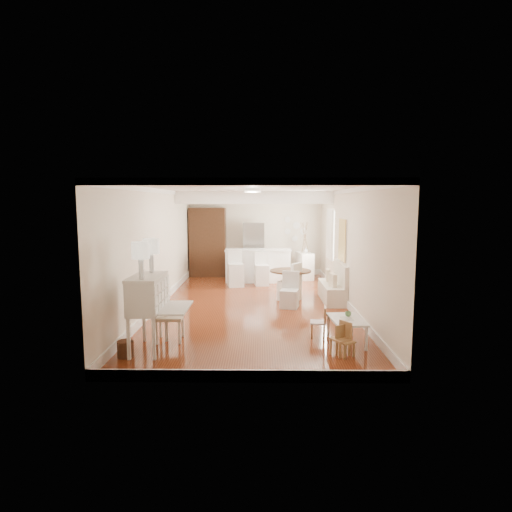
{
  "coord_description": "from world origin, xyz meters",
  "views": [
    {
      "loc": [
        0.19,
        -10.15,
        2.48
      ],
      "look_at": [
        0.07,
        0.3,
        1.17
      ],
      "focal_mm": 30.0,
      "sensor_mm": 36.0,
      "label": 1
    }
  ],
  "objects_px": {
    "sideboard": "(304,266)",
    "breakfast_counter": "(258,266)",
    "kids_chair_a": "(340,339)",
    "slip_chair_near": "(290,290)",
    "slip_chair_far": "(289,281)",
    "bar_stool_left": "(236,268)",
    "kids_chair_c": "(345,341)",
    "fridge": "(264,250)",
    "secretary_bureau": "(148,313)",
    "bar_stool_right": "(262,269)",
    "wicker_basket": "(125,349)",
    "dining_table": "(290,284)",
    "kids_chair_b": "(318,322)",
    "kids_table": "(346,331)",
    "gustavian_armchair": "(169,316)",
    "pantry_cabinet": "(208,242)"
  },
  "relations": [
    {
      "from": "secretary_bureau",
      "to": "kids_chair_a",
      "type": "bearing_deg",
      "value": -3.81
    },
    {
      "from": "bar_stool_left",
      "to": "dining_table",
      "type": "bearing_deg",
      "value": -56.65
    },
    {
      "from": "gustavian_armchair",
      "to": "fridge",
      "type": "relative_size",
      "value": 0.5
    },
    {
      "from": "secretary_bureau",
      "to": "pantry_cabinet",
      "type": "height_order",
      "value": "pantry_cabinet"
    },
    {
      "from": "wicker_basket",
      "to": "slip_chair_near",
      "type": "relative_size",
      "value": 0.31
    },
    {
      "from": "kids_table",
      "to": "fridge",
      "type": "relative_size",
      "value": 0.5
    },
    {
      "from": "secretary_bureau",
      "to": "sideboard",
      "type": "height_order",
      "value": "secretary_bureau"
    },
    {
      "from": "secretary_bureau",
      "to": "breakfast_counter",
      "type": "height_order",
      "value": "secretary_bureau"
    },
    {
      "from": "slip_chair_far",
      "to": "fridge",
      "type": "distance_m",
      "value": 3.63
    },
    {
      "from": "kids_table",
      "to": "slip_chair_far",
      "type": "xyz_separation_m",
      "value": [
        -0.78,
        3.4,
        0.26
      ]
    },
    {
      "from": "kids_chair_a",
      "to": "dining_table",
      "type": "bearing_deg",
      "value": 152.33
    },
    {
      "from": "bar_stool_left",
      "to": "kids_table",
      "type": "bearing_deg",
      "value": -78.33
    },
    {
      "from": "bar_stool_left",
      "to": "kids_chair_b",
      "type": "bearing_deg",
      "value": -81.48
    },
    {
      "from": "kids_chair_b",
      "to": "secretary_bureau",
      "type": "bearing_deg",
      "value": -68.75
    },
    {
      "from": "gustavian_armchair",
      "to": "slip_chair_near",
      "type": "relative_size",
      "value": 1.07
    },
    {
      "from": "kids_chair_c",
      "to": "breakfast_counter",
      "type": "distance_m",
      "value": 6.72
    },
    {
      "from": "kids_table",
      "to": "kids_chair_b",
      "type": "relative_size",
      "value": 1.52
    },
    {
      "from": "slip_chair_far",
      "to": "breakfast_counter",
      "type": "height_order",
      "value": "breakfast_counter"
    },
    {
      "from": "kids_chair_a",
      "to": "kids_chair_c",
      "type": "distance_m",
      "value": 0.1
    },
    {
      "from": "kids_table",
      "to": "slip_chair_near",
      "type": "xyz_separation_m",
      "value": [
        -0.84,
        2.58,
        0.2
      ]
    },
    {
      "from": "bar_stool_left",
      "to": "wicker_basket",
      "type": "bearing_deg",
      "value": -115.95
    },
    {
      "from": "slip_chair_far",
      "to": "bar_stool_left",
      "type": "bearing_deg",
      "value": -105.17
    },
    {
      "from": "kids_chair_b",
      "to": "kids_chair_a",
      "type": "bearing_deg",
      "value": 21.57
    },
    {
      "from": "slip_chair_far",
      "to": "sideboard",
      "type": "distance_m",
      "value": 3.16
    },
    {
      "from": "secretary_bureau",
      "to": "bar_stool_left",
      "type": "distance_m",
      "value": 5.64
    },
    {
      "from": "bar_stool_left",
      "to": "fridge",
      "type": "distance_m",
      "value": 2.05
    },
    {
      "from": "slip_chair_near",
      "to": "slip_chair_far",
      "type": "distance_m",
      "value": 0.82
    },
    {
      "from": "kids_chair_a",
      "to": "slip_chair_near",
      "type": "relative_size",
      "value": 0.66
    },
    {
      "from": "secretary_bureau",
      "to": "sideboard",
      "type": "xyz_separation_m",
      "value": [
        3.31,
        6.87,
        -0.21
      ]
    },
    {
      "from": "kids_chair_c",
      "to": "breakfast_counter",
      "type": "relative_size",
      "value": 0.25
    },
    {
      "from": "gustavian_armchair",
      "to": "kids_chair_c",
      "type": "height_order",
      "value": "gustavian_armchair"
    },
    {
      "from": "secretary_bureau",
      "to": "wicker_basket",
      "type": "relative_size",
      "value": 4.88
    },
    {
      "from": "kids_table",
      "to": "slip_chair_far",
      "type": "distance_m",
      "value": 3.5
    },
    {
      "from": "sideboard",
      "to": "breakfast_counter",
      "type": "bearing_deg",
      "value": -169.43
    },
    {
      "from": "kids_chair_b",
      "to": "breakfast_counter",
      "type": "relative_size",
      "value": 0.29
    },
    {
      "from": "kids_chair_a",
      "to": "slip_chair_near",
      "type": "height_order",
      "value": "slip_chair_near"
    },
    {
      "from": "secretary_bureau",
      "to": "kids_table",
      "type": "bearing_deg",
      "value": 6.47
    },
    {
      "from": "kids_table",
      "to": "slip_chair_far",
      "type": "height_order",
      "value": "slip_chair_far"
    },
    {
      "from": "wicker_basket",
      "to": "bar_stool_left",
      "type": "bearing_deg",
      "value": 76.14
    },
    {
      "from": "wicker_basket",
      "to": "slip_chair_far",
      "type": "distance_m",
      "value": 5.05
    },
    {
      "from": "slip_chair_far",
      "to": "bar_stool_left",
      "type": "distance_m",
      "value": 2.28
    },
    {
      "from": "slip_chair_near",
      "to": "fridge",
      "type": "relative_size",
      "value": 0.47
    },
    {
      "from": "bar_stool_left",
      "to": "bar_stool_right",
      "type": "distance_m",
      "value": 0.79
    },
    {
      "from": "secretary_bureau",
      "to": "gustavian_armchair",
      "type": "relative_size",
      "value": 1.41
    },
    {
      "from": "kids_table",
      "to": "slip_chair_far",
      "type": "relative_size",
      "value": 0.92
    },
    {
      "from": "kids_chair_c",
      "to": "fridge",
      "type": "distance_m",
      "value": 7.74
    },
    {
      "from": "gustavian_armchair",
      "to": "kids_chair_a",
      "type": "xyz_separation_m",
      "value": [
        2.94,
        -0.71,
        -0.17
      ]
    },
    {
      "from": "kids_chair_a",
      "to": "dining_table",
      "type": "height_order",
      "value": "dining_table"
    },
    {
      "from": "secretary_bureau",
      "to": "kids_chair_c",
      "type": "relative_size",
      "value": 2.53
    },
    {
      "from": "slip_chair_near",
      "to": "slip_chair_far",
      "type": "height_order",
      "value": "slip_chair_far"
    }
  ]
}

